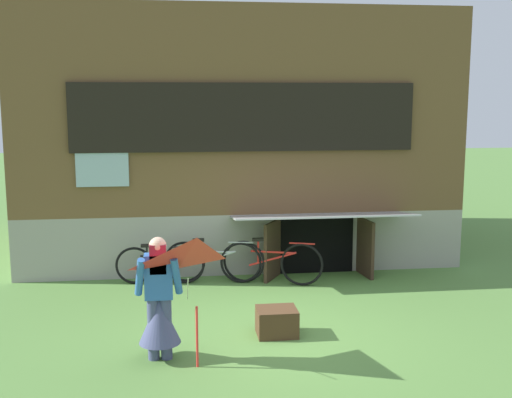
% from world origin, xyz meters
% --- Properties ---
extents(ground_plane, '(60.00, 60.00, 0.00)m').
position_xyz_m(ground_plane, '(0.00, 0.00, 0.00)').
color(ground_plane, '#56843D').
extents(log_house, '(8.26, 6.25, 4.84)m').
position_xyz_m(log_house, '(0.00, 5.56, 2.42)').
color(log_house, '#9E998E').
rests_on(log_house, ground_plane).
extents(person, '(0.61, 0.52, 1.55)m').
position_xyz_m(person, '(-1.47, -0.65, 0.65)').
color(person, '#474C75').
rests_on(person, ground_plane).
extents(kite, '(1.09, 1.12, 1.52)m').
position_xyz_m(kite, '(-1.02, -1.21, 1.24)').
color(kite, red).
rests_on(kite, ground_plane).
extents(bicycle_red, '(1.69, 0.62, 0.81)m').
position_xyz_m(bicycle_red, '(0.40, 2.37, 0.39)').
color(bicycle_red, black).
rests_on(bicycle_red, ground_plane).
extents(bicycle_silver, '(1.70, 0.36, 0.78)m').
position_xyz_m(bicycle_silver, '(-0.62, 2.59, 0.38)').
color(bicycle_silver, black).
rests_on(bicycle_silver, ground_plane).
extents(bicycle_black, '(1.55, 0.17, 0.71)m').
position_xyz_m(bicycle_black, '(-1.54, 2.63, 0.35)').
color(bicycle_black, black).
rests_on(bicycle_black, ground_plane).
extents(wooden_crate, '(0.54, 0.46, 0.37)m').
position_xyz_m(wooden_crate, '(0.10, -0.02, 0.19)').
color(wooden_crate, '#4C331E').
rests_on(wooden_crate, ground_plane).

